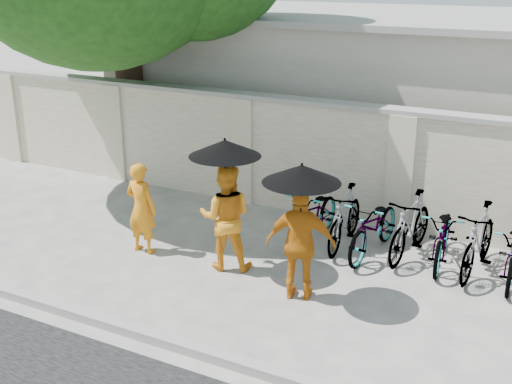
% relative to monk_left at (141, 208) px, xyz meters
% --- Properties ---
extents(ground, '(80.00, 80.00, 0.00)m').
position_rel_monk_left_xyz_m(ground, '(1.32, -0.36, -0.73)').
color(ground, '#B5ADA2').
extents(kerb, '(40.00, 0.16, 0.12)m').
position_rel_monk_left_xyz_m(kerb, '(1.32, -2.06, -0.67)').
color(kerb, gray).
rests_on(kerb, ground).
extents(compound_wall, '(20.00, 0.30, 2.00)m').
position_rel_monk_left_xyz_m(compound_wall, '(2.32, 2.84, 0.27)').
color(compound_wall, '#F3E2C4').
rests_on(compound_wall, ground).
extents(building_behind, '(14.00, 6.00, 3.20)m').
position_rel_monk_left_xyz_m(building_behind, '(3.32, 6.64, 0.87)').
color(building_behind, '#B9B4A5').
rests_on(building_behind, ground).
extents(monk_left, '(0.54, 0.37, 1.46)m').
position_rel_monk_left_xyz_m(monk_left, '(0.00, 0.00, 0.00)').
color(monk_left, orange).
rests_on(monk_left, ground).
extents(monk_center, '(0.95, 0.85, 1.61)m').
position_rel_monk_left_xyz_m(monk_center, '(1.45, 0.11, 0.08)').
color(monk_center, orange).
rests_on(monk_center, ground).
extents(parasol_center, '(1.03, 1.03, 1.09)m').
position_rel_monk_left_xyz_m(parasol_center, '(1.50, 0.03, 1.15)').
color(parasol_center, black).
rests_on(parasol_center, ground).
extents(monk_right, '(1.01, 0.64, 1.59)m').
position_rel_monk_left_xyz_m(monk_right, '(2.81, -0.24, 0.07)').
color(monk_right, '#C46C12').
rests_on(monk_right, ground).
extents(parasol_right, '(1.02, 1.02, 1.02)m').
position_rel_monk_left_xyz_m(parasol_right, '(2.83, -0.32, 1.07)').
color(parasol_right, black).
rests_on(parasol_right, ground).
extents(bike_0, '(0.67, 1.75, 0.91)m').
position_rel_monk_left_xyz_m(bike_0, '(2.24, 1.62, -0.28)').
color(bike_0, '#9A9BB2').
rests_on(bike_0, ground).
extents(bike_1, '(0.53, 1.65, 0.98)m').
position_rel_monk_left_xyz_m(bike_1, '(2.75, 1.65, -0.24)').
color(bike_1, '#9A9BB2').
rests_on(bike_1, ground).
extents(bike_2, '(0.76, 1.81, 0.92)m').
position_rel_monk_left_xyz_m(bike_2, '(3.27, 1.56, -0.27)').
color(bike_2, '#9A9BB2').
rests_on(bike_2, ground).
extents(bike_3, '(0.64, 1.72, 1.01)m').
position_rel_monk_left_xyz_m(bike_3, '(3.78, 1.75, -0.22)').
color(bike_3, '#9A9BB2').
rests_on(bike_3, ground).
extents(bike_4, '(0.77, 1.75, 0.89)m').
position_rel_monk_left_xyz_m(bike_4, '(4.29, 1.75, -0.28)').
color(bike_4, '#9A9BB2').
rests_on(bike_4, ground).
extents(bike_5, '(0.64, 1.74, 1.03)m').
position_rel_monk_left_xyz_m(bike_5, '(4.80, 1.65, -0.22)').
color(bike_5, '#9A9BB2').
rests_on(bike_5, ground).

